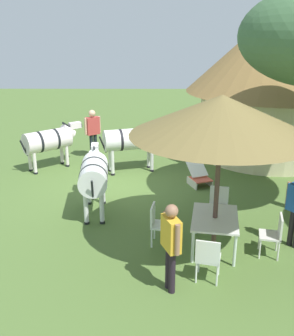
{
  "coord_description": "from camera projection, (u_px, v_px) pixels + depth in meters",
  "views": [
    {
      "loc": [
        11.14,
        0.83,
        4.59
      ],
      "look_at": [
        1.22,
        0.77,
        1.0
      ],
      "focal_mm": 43.91,
      "sensor_mm": 36.0,
      "label": 1
    }
  ],
  "objects": [
    {
      "name": "thatched_hut",
      "position": [
        271.0,
        78.0,
        13.98
      ],
      "size": [
        5.78,
        5.78,
        4.95
      ],
      "rotation": [
        0.0,
        0.0,
        0.82
      ],
      "color": "beige",
      "rests_on": "ground_plane"
    },
    {
      "name": "guest_behind_table",
      "position": [
        171.0,
        240.0,
        7.07
      ],
      "size": [
        0.57,
        0.36,
        1.69
      ],
      "rotation": [
        0.0,
        0.0,
        0.36
      ],
      "color": "black",
      "rests_on": "ground_plane"
    },
    {
      "name": "patio_chair_near_lawn",
      "position": [
        158.0,
        222.0,
        8.77
      ],
      "size": [
        0.51,
        0.49,
        0.9
      ],
      "rotation": [
        0.0,
        0.0,
        -0.17
      ],
      "color": "white",
      "rests_on": "ground_plane"
    },
    {
      "name": "shade_umbrella",
      "position": [
        221.0,
        115.0,
        7.77
      ],
      "size": [
        3.54,
        3.54,
        3.28
      ],
      "color": "brown",
      "rests_on": "ground_plane"
    },
    {
      "name": "patio_chair_west_end",
      "position": [
        208.0,
        257.0,
        7.47
      ],
      "size": [
        0.51,
        0.53,
        0.9
      ],
      "rotation": [
        0.0,
        0.0,
        1.33
      ],
      "color": "white",
      "rests_on": "ground_plane"
    },
    {
      "name": "patio_chair_east_end",
      "position": [
        274.0,
        233.0,
        8.32
      ],
      "size": [
        0.52,
        0.5,
        0.9
      ],
      "rotation": [
        0.0,
        0.0,
        -3.36
      ],
      "color": "silver",
      "rests_on": "ground_plane"
    },
    {
      "name": "zebra_nearest_camera",
      "position": [
        94.0,
        174.0,
        10.04
      ],
      "size": [
        2.18,
        0.8,
        1.58
      ],
      "rotation": [
        0.0,
        0.0,
        1.65
      ],
      "color": "silver",
      "rests_on": "ground_plane"
    },
    {
      "name": "striped_lounge_chair",
      "position": [
        199.0,
        177.0,
        12.04
      ],
      "size": [
        0.94,
        0.78,
        0.64
      ],
      "rotation": [
        0.0,
        0.0,
        5.08
      ],
      "color": "#CA533F",
      "rests_on": "ground_plane"
    },
    {
      "name": "zebra_toward_hut",
      "position": [
        49.0,
        141.0,
        13.16
      ],
      "size": [
        1.57,
        1.8,
        1.47
      ],
      "rotation": [
        0.0,
        0.0,
        0.68
      ],
      "color": "silver",
      "rests_on": "ground_plane"
    },
    {
      "name": "patio_dining_table",
      "position": [
        215.0,
        221.0,
        8.52
      ],
      "size": [
        1.47,
        1.14,
        0.74
      ],
      "rotation": [
        0.0,
        0.0,
        -0.16
      ],
      "color": "silver",
      "rests_on": "ground_plane"
    },
    {
      "name": "zebra_by_umbrella",
      "position": [
        132.0,
        140.0,
        12.87
      ],
      "size": [
        1.11,
        2.29,
        1.59
      ],
      "rotation": [
        0.0,
        0.0,
        0.29
      ],
      "color": "silver",
      "rests_on": "ground_plane"
    },
    {
      "name": "patio_chair_near_hut",
      "position": [
        218.0,
        203.0,
        9.67
      ],
      "size": [
        0.51,
        0.52,
        0.9
      ],
      "rotation": [
        0.0,
        0.0,
        -1.8
      ],
      "color": "silver",
      "rests_on": "ground_plane"
    },
    {
      "name": "ground_plane",
      "position": [
        121.0,
        186.0,
        12.04
      ],
      "size": [
        36.0,
        36.0,
        0.0
      ],
      "primitive_type": "plane",
      "color": "#4D6A30"
    },
    {
      "name": "standing_watcher",
      "position": [
        93.0,
        129.0,
        14.17
      ],
      "size": [
        0.43,
        0.52,
        1.7
      ],
      "rotation": [
        0.0,
        0.0,
        -0.98
      ],
      "color": "black",
      "rests_on": "ground_plane"
    }
  ]
}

